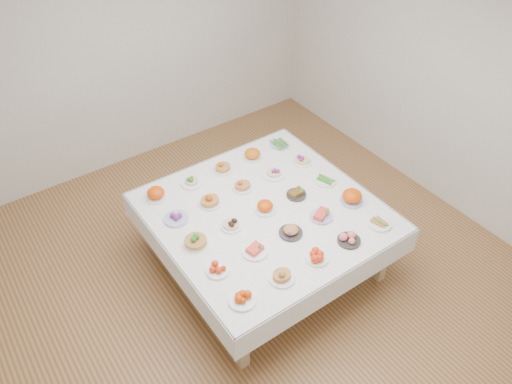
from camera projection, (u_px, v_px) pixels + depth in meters
room_envelope at (249, 117)px, 4.02m from camera, size 5.02×5.02×2.81m
display_table at (265, 216)px, 4.81m from camera, size 2.05×2.05×0.75m
dish_0 at (242, 298)px, 3.94m from camera, size 0.22×0.22×0.09m
dish_1 at (282, 274)px, 4.09m from camera, size 0.22×0.22×0.14m
dish_2 at (317, 256)px, 4.27m from camera, size 0.20×0.20×0.10m
dish_3 at (349, 238)px, 4.43m from camera, size 0.21×0.21×0.09m
dish_4 at (379, 223)px, 4.61m from camera, size 0.23×0.23×0.05m
dish_5 at (218, 269)px, 4.17m from camera, size 0.19×0.19×0.09m
dish_6 at (255, 249)px, 4.33m from camera, size 0.23×0.23×0.10m
dish_7 at (291, 230)px, 4.50m from camera, size 0.21×0.21×0.11m
dish_8 at (321, 214)px, 4.66m from camera, size 0.21×0.21×0.10m
dish_9 at (352, 197)px, 4.82m from camera, size 0.22×0.22×0.14m
dish_10 at (195, 240)px, 4.38m from camera, size 0.21×0.20×0.13m
dish_11 at (231, 223)px, 4.56m from camera, size 0.19×0.19×0.11m
dish_12 at (265, 207)px, 4.73m from camera, size 0.21×0.21×0.11m
dish_13 at (296, 193)px, 4.90m from camera, size 0.19×0.19×0.09m
dish_14 at (325, 180)px, 5.08m from camera, size 0.23×0.21×0.05m
dish_15 at (176, 217)px, 4.65m from camera, size 0.23×0.23×0.09m
dish_16 at (210, 200)px, 4.79m from camera, size 0.20×0.20×0.13m
dish_17 at (243, 185)px, 4.98m from camera, size 0.19×0.19×0.11m
dish_18 at (274, 172)px, 5.14m from camera, size 0.23×0.23×0.11m
dish_19 at (302, 158)px, 5.30m from camera, size 0.23×0.23×0.12m
dish_20 at (156, 194)px, 4.86m from camera, size 0.20×0.20×0.12m
dish_21 at (192, 180)px, 5.04m from camera, size 0.22×0.22×0.11m
dish_22 at (223, 167)px, 5.20m from camera, size 0.20×0.20×0.11m
dish_23 at (252, 155)px, 5.36m from camera, size 0.20×0.20×0.11m
dish_24 at (280, 144)px, 5.56m from camera, size 0.19×0.19×0.05m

